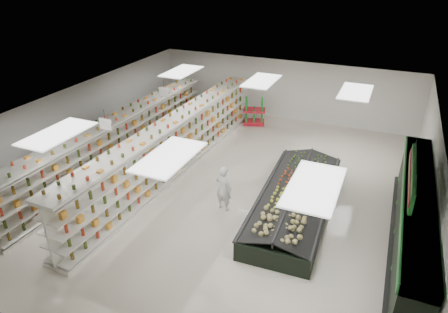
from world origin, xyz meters
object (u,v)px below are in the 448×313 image
at_px(gondola_left, 119,143).
at_px(shopper_main, 224,188).
at_px(shopper_background, 190,121).
at_px(soda_endcap, 254,111).
at_px(produce_island, 295,199).
at_px(gondola_center, 175,148).

relative_size(gondola_left, shopper_main, 7.40).
relative_size(shopper_main, shopper_background, 0.96).
relative_size(soda_endcap, shopper_background, 0.84).
relative_size(gondola_left, shopper_background, 7.14).
height_order(produce_island, shopper_background, shopper_background).
bearing_deg(shopper_main, soda_endcap, -68.77).
bearing_deg(produce_island, gondola_center, 170.84).
distance_m(soda_endcap, shopper_background, 3.72).
xyz_separation_m(shopper_main, shopper_background, (-3.96, 5.05, 0.03)).
relative_size(produce_island, shopper_main, 3.94).
bearing_deg(shopper_background, shopper_main, -146.73).
bearing_deg(produce_island, gondola_left, 176.91).
height_order(gondola_left, shopper_background, gondola_left).
xyz_separation_m(soda_endcap, shopper_background, (-2.28, -2.93, 0.17)).
distance_m(gondola_left, shopper_background, 3.96).
xyz_separation_m(gondola_left, gondola_center, (2.45, 0.44, 0.06)).
bearing_deg(shopper_main, shopper_background, -42.53).
height_order(gondola_center, shopper_main, gondola_center).
relative_size(gondola_center, shopper_main, 7.85).
xyz_separation_m(gondola_left, shopper_main, (5.41, -1.36, -0.15)).
bearing_deg(shopper_background, gondola_left, 153.66).
bearing_deg(gondola_center, shopper_main, -29.35).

